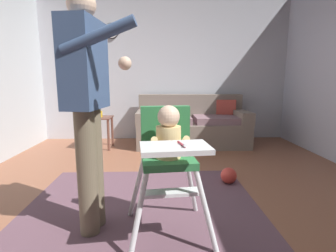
% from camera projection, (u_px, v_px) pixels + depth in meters
% --- Properties ---
extents(ground, '(6.14, 7.12, 0.10)m').
position_uv_depth(ground, '(173.00, 212.00, 2.28)').
color(ground, brown).
extents(wall_far, '(5.34, 0.06, 2.63)m').
position_uv_depth(wall_far, '(165.00, 69.00, 4.79)').
color(wall_far, silver).
rests_on(wall_far, ground).
extents(area_rug, '(2.05, 2.87, 0.01)m').
position_uv_depth(area_rug, '(137.00, 246.00, 1.72)').
color(area_rug, '#62434F').
rests_on(area_rug, ground).
extents(couch, '(1.88, 0.86, 0.86)m').
position_uv_depth(couch, '(192.00, 126.00, 4.46)').
color(couch, slate).
rests_on(couch, ground).
extents(high_chair, '(0.67, 0.77, 0.95)m').
position_uv_depth(high_chair, '(168.00, 147.00, 1.77)').
color(high_chair, white).
rests_on(high_chair, ground).
extents(adult_standing, '(0.51, 0.54, 1.69)m').
position_uv_depth(adult_standing, '(88.00, 102.00, 1.77)').
color(adult_standing, '#6A5E48').
rests_on(adult_standing, ground).
extents(toy_ball, '(0.17, 0.17, 0.17)m').
position_uv_depth(toy_ball, '(229.00, 176.00, 2.77)').
color(toy_ball, '#D13D33').
rests_on(toy_ball, ground).
extents(side_table, '(0.40, 0.40, 0.52)m').
position_uv_depth(side_table, '(100.00, 125.00, 4.19)').
color(side_table, brown).
rests_on(side_table, ground).
extents(sippy_cup, '(0.07, 0.07, 0.10)m').
position_uv_depth(sippy_cup, '(100.00, 114.00, 4.16)').
color(sippy_cup, gold).
rests_on(sippy_cup, side_table).
extents(wall_clock, '(0.27, 0.04, 0.27)m').
position_uv_depth(wall_clock, '(111.00, 31.00, 4.59)').
color(wall_clock, white).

